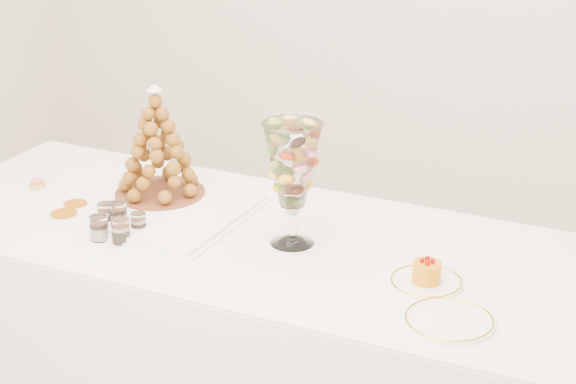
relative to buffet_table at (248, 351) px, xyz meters
The scene contains 15 objects.
buffet_table is the anchor object (origin of this frame).
lace_tray 0.57m from the buffet_table, behind, with size 0.65×0.49×0.02m, color white.
macaron_vase 0.68m from the buffet_table, ahead, with size 0.17×0.17×0.38m.
cake_plate 0.73m from the buffet_table, ahead, with size 0.20×0.20×0.01m, color white.
spare_plate 0.86m from the buffet_table, 18.68° to the right, with size 0.23×0.23×0.01m, color white.
pink_tart 0.92m from the buffet_table, behind, with size 0.06×0.06×0.04m.
verrine_a 0.63m from the buffet_table, 162.26° to the right, with size 0.05×0.05×0.07m, color white.
verrine_b 0.60m from the buffet_table, 162.47° to the right, with size 0.06×0.06×0.08m, color white.
verrine_c 0.55m from the buffet_table, 155.43° to the right, with size 0.05×0.05×0.06m, color white.
verrine_d 0.63m from the buffet_table, 148.55° to the right, with size 0.06×0.06×0.08m, color white.
verrine_e 0.59m from the buffet_table, 144.84° to the right, with size 0.06×0.06×0.07m, color white.
ramekin_back 0.72m from the buffet_table, behind, with size 0.08×0.08×0.03m, color white.
ramekin_front 0.72m from the buffet_table, 162.37° to the right, with size 0.09×0.09×0.03m, color white.
croquembouche 0.73m from the buffet_table, 163.51° to the left, with size 0.30×0.30×0.37m.
mousse_cake 0.75m from the buffet_table, ahead, with size 0.08×0.08×0.07m.
Camera 1 is at (1.23, -2.20, 2.06)m, focal length 60.00 mm.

